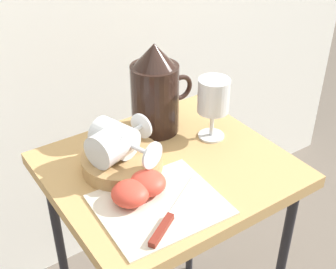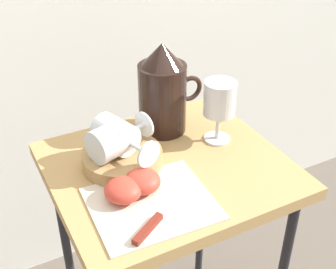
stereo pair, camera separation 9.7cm
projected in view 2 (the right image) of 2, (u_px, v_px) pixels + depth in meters
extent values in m
cube|color=tan|center=(168.00, 170.00, 1.03)|extent=(0.52, 0.46, 0.03)
cylinder|color=black|center=(67.00, 252.00, 1.27)|extent=(0.02, 0.02, 0.65)
cylinder|color=black|center=(202.00, 203.00, 1.44)|extent=(0.02, 0.02, 0.65)
cube|color=beige|center=(152.00, 203.00, 0.91)|extent=(0.25, 0.22, 0.00)
cylinder|color=#AD8451|center=(122.00, 158.00, 1.01)|extent=(0.18, 0.18, 0.03)
cylinder|color=black|center=(162.00, 98.00, 1.10)|extent=(0.12, 0.12, 0.17)
cylinder|color=#D1661E|center=(162.00, 111.00, 1.12)|extent=(0.11, 0.11, 0.10)
cone|color=black|center=(162.00, 54.00, 1.04)|extent=(0.10, 0.10, 0.06)
torus|color=black|center=(190.00, 89.00, 1.12)|extent=(0.07, 0.01, 0.07)
cylinder|color=silver|center=(217.00, 139.00, 1.10)|extent=(0.06, 0.06, 0.00)
cylinder|color=silver|center=(218.00, 126.00, 1.08)|extent=(0.01, 0.01, 0.07)
cylinder|color=silver|center=(220.00, 98.00, 1.04)|extent=(0.08, 0.08, 0.08)
cylinder|color=#D1661E|center=(219.00, 105.00, 1.05)|extent=(0.07, 0.07, 0.04)
cylinder|color=silver|center=(109.00, 142.00, 0.96)|extent=(0.10, 0.10, 0.08)
cylinder|color=silver|center=(133.00, 130.00, 1.01)|extent=(0.06, 0.03, 0.01)
cylinder|color=silver|center=(144.00, 124.00, 1.02)|extent=(0.02, 0.06, 0.06)
cylinder|color=silver|center=(115.00, 134.00, 0.99)|extent=(0.10, 0.11, 0.07)
cylinder|color=silver|center=(138.00, 148.00, 0.95)|extent=(0.03, 0.06, 0.01)
cylinder|color=silver|center=(149.00, 154.00, 0.93)|extent=(0.06, 0.02, 0.06)
ellipsoid|color=#CC3D2D|center=(123.00, 190.00, 0.91)|extent=(0.08, 0.08, 0.04)
ellipsoid|color=#CC3D2D|center=(142.00, 181.00, 0.93)|extent=(0.08, 0.08, 0.04)
cube|color=silver|center=(178.00, 196.00, 0.92)|extent=(0.13, 0.09, 0.00)
cube|color=maroon|center=(148.00, 229.00, 0.84)|extent=(0.08, 0.06, 0.01)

